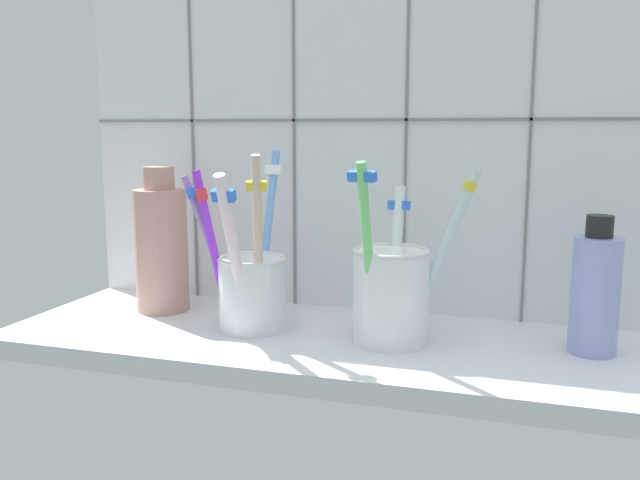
{
  "coord_description": "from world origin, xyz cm",
  "views": [
    {
      "loc": [
        19.41,
        -61.59,
        22.3
      ],
      "look_at": [
        0.0,
        0.33,
        11.58
      ],
      "focal_mm": 37.68,
      "sensor_mm": 36.0,
      "label": 1
    }
  ],
  "objects_px": {
    "toothbrush_cup_left": "(251,283)",
    "soap_bottle": "(595,292)",
    "toothbrush_cup_right": "(392,290)",
    "ceramic_vase": "(161,246)"
  },
  "relations": [
    {
      "from": "toothbrush_cup_right",
      "to": "soap_bottle",
      "type": "distance_m",
      "value": 0.18
    },
    {
      "from": "toothbrush_cup_right",
      "to": "ceramic_vase",
      "type": "xyz_separation_m",
      "value": [
        -0.27,
        0.03,
        0.02
      ]
    },
    {
      "from": "toothbrush_cup_left",
      "to": "soap_bottle",
      "type": "relative_size",
      "value": 1.42
    },
    {
      "from": "toothbrush_cup_left",
      "to": "soap_bottle",
      "type": "bearing_deg",
      "value": 4.12
    },
    {
      "from": "toothbrush_cup_left",
      "to": "toothbrush_cup_right",
      "type": "bearing_deg",
      "value": 1.15
    },
    {
      "from": "toothbrush_cup_left",
      "to": "soap_bottle",
      "type": "xyz_separation_m",
      "value": [
        0.33,
        0.02,
        0.01
      ]
    },
    {
      "from": "toothbrush_cup_right",
      "to": "soap_bottle",
      "type": "relative_size",
      "value": 1.38
    },
    {
      "from": "ceramic_vase",
      "to": "toothbrush_cup_right",
      "type": "bearing_deg",
      "value": -7.31
    },
    {
      "from": "soap_bottle",
      "to": "ceramic_vase",
      "type": "bearing_deg",
      "value": 178.24
    },
    {
      "from": "toothbrush_cup_left",
      "to": "toothbrush_cup_right",
      "type": "relative_size",
      "value": 1.03
    }
  ]
}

